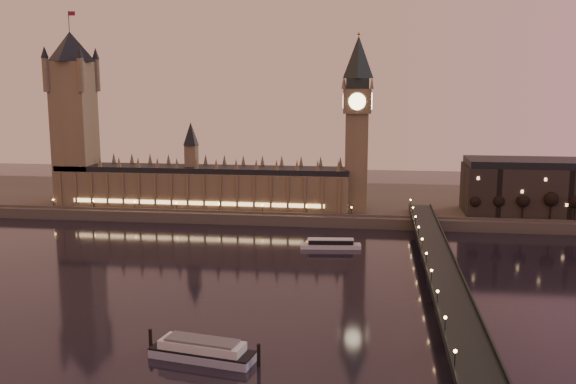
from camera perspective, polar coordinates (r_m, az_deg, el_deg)
ground at (r=275.63m, az=-6.18°, el=-7.58°), size 700.00×700.00×0.00m
far_embankment at (r=428.94m, az=3.00°, el=-0.85°), size 560.00×130.00×6.00m
palace_of_westminster at (r=395.05m, az=-7.71°, el=0.91°), size 180.00×26.62×52.00m
victoria_tower at (r=419.26m, az=-18.51°, el=7.06°), size 31.68×31.68×118.00m
big_ben at (r=376.80m, az=6.19°, el=6.97°), size 17.68×17.68×104.00m
westminster_bridge at (r=267.80m, az=13.35°, el=-7.08°), size 13.20×260.00×15.30m
bare_tree_0 at (r=374.38m, az=16.27°, el=-0.72°), size 6.78×6.78×13.79m
bare_tree_1 at (r=376.69m, az=18.33°, el=-0.77°), size 6.78×6.78×13.79m
bare_tree_2 at (r=379.48m, az=20.36°, el=-0.81°), size 6.78×6.78×13.79m
bare_tree_3 at (r=382.74m, az=22.36°, el=-0.85°), size 6.78×6.78×13.79m
cruise_boat_a at (r=321.27m, az=3.81°, el=-4.64°), size 30.55×9.44×4.81m
moored_barge at (r=198.67m, az=-7.63°, el=-13.76°), size 36.20×14.64×6.75m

